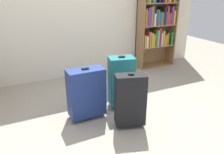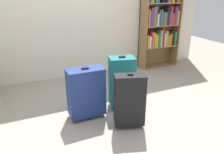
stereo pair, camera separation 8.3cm
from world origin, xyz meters
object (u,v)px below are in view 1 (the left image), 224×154
bookshelf (156,21)px  suitcase_navy_blue (86,92)px  suitcase_teal (121,81)px  suitcase_black (130,100)px

bookshelf → suitcase_navy_blue: bookshelf is taller
bookshelf → suitcase_teal: size_ratio=2.30×
suitcase_navy_blue → suitcase_teal: suitcase_teal is taller
suitcase_navy_blue → suitcase_black: bearing=-46.6°
suitcase_black → suitcase_teal: 0.52m
bookshelf → suitcase_teal: bearing=-138.6°
suitcase_black → suitcase_navy_blue: suitcase_black is taller
bookshelf → suitcase_teal: (-1.56, -1.37, -0.59)m
suitcase_black → suitcase_teal: size_ratio=0.92×
bookshelf → suitcase_teal: bookshelf is taller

